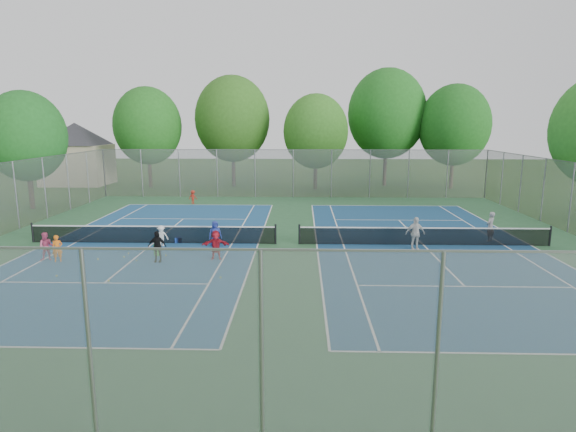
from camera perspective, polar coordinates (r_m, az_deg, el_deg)
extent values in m
plane|color=#264A17|center=(24.96, -0.07, -3.37)|extent=(120.00, 120.00, 0.00)
cube|color=#2C5E37|center=(24.96, -0.07, -3.36)|extent=(32.00, 32.00, 0.01)
cube|color=navy|center=(26.11, -15.63, -3.10)|extent=(10.97, 23.77, 0.01)
cube|color=navy|center=(25.72, 15.75, -3.32)|extent=(10.97, 23.77, 0.01)
cube|color=black|center=(26.01, -15.68, -2.16)|extent=(12.87, 0.10, 0.91)
cube|color=black|center=(25.62, 15.80, -2.37)|extent=(12.87, 0.10, 0.91)
cube|color=gray|center=(40.39, 0.61, 5.04)|extent=(32.00, 0.10, 4.00)
cube|color=gray|center=(9.21, -3.14, -16.11)|extent=(32.00, 0.10, 4.00)
cube|color=#B7A88C|center=(53.42, -23.66, 5.58)|extent=(6.00, 5.00, 4.00)
pyramid|color=#2D2D33|center=(53.25, -24.01, 10.08)|extent=(11.03, 11.03, 2.20)
cylinder|color=#443326|center=(48.66, -16.05, 5.33)|extent=(0.36, 0.36, 3.50)
ellipsoid|color=#1E5D1A|center=(48.46, -16.31, 10.22)|extent=(6.40, 6.40, 7.36)
cylinder|color=#443326|center=(47.83, -6.48, 5.81)|extent=(0.36, 0.36, 3.85)
ellipsoid|color=#2C5C1A|center=(47.64, -6.60, 11.36)|extent=(7.20, 7.20, 8.28)
cylinder|color=#443326|center=(45.42, 3.26, 5.15)|extent=(0.36, 0.36, 3.15)
ellipsoid|color=#316C1F|center=(45.19, 3.31, 9.98)|extent=(6.00, 6.00, 6.90)
cylinder|color=#443326|center=(49.04, 11.41, 6.00)|extent=(0.36, 0.36, 4.20)
ellipsoid|color=#1C5B1A|center=(48.88, 11.64, 11.78)|extent=(7.60, 7.60, 8.74)
cylinder|color=#443326|center=(48.53, 18.82, 5.16)|extent=(0.36, 0.36, 3.50)
ellipsoid|color=#1A5619|center=(48.33, 19.13, 10.15)|extent=(6.60, 6.60, 7.59)
cylinder|color=#443326|center=(39.72, -28.19, 3.02)|extent=(0.36, 0.36, 3.15)
ellipsoid|color=#19571C|center=(39.46, -28.68, 8.30)|extent=(5.60, 5.60, 6.44)
cube|color=#173FB2|center=(25.90, -12.85, -2.78)|extent=(0.41, 0.41, 0.29)
cube|color=green|center=(23.62, -15.28, -3.93)|extent=(0.36, 0.36, 0.53)
imported|color=orange|center=(24.08, -25.67, -3.50)|extent=(0.53, 0.46, 1.23)
imported|color=#D5537E|center=(24.50, -26.72, -3.26)|extent=(0.74, 0.64, 1.32)
imported|color=white|center=(25.26, -14.78, -2.30)|extent=(0.72, 0.43, 1.08)
imported|color=black|center=(22.44, -15.25, -3.53)|extent=(0.84, 0.36, 1.43)
imported|color=navy|center=(24.59, -8.63, -2.11)|extent=(0.77, 0.64, 1.34)
imported|color=#AD1827|center=(22.33, -8.55, -3.42)|extent=(1.28, 0.46, 1.36)
imported|color=#B22619|center=(37.97, -11.20, 2.21)|extent=(0.75, 0.52, 1.05)
imported|color=gray|center=(27.57, 22.85, -1.17)|extent=(0.69, 0.67, 1.59)
imported|color=silver|center=(24.50, 14.84, -2.02)|extent=(1.02, 0.53, 1.66)
sphere|color=yellow|center=(23.77, -21.60, -4.81)|extent=(0.07, 0.07, 0.07)
sphere|color=#C0DF33|center=(19.76, -8.01, -7.28)|extent=(0.07, 0.07, 0.07)
sphere|color=gold|center=(24.26, -18.38, -4.29)|extent=(0.07, 0.07, 0.07)
sphere|color=yellow|center=(21.91, -25.73, -6.45)|extent=(0.07, 0.07, 0.07)
sphere|color=#B2C12C|center=(23.42, -14.27, -4.60)|extent=(0.07, 0.07, 0.07)
sphere|color=yellow|center=(24.67, -14.81, -3.83)|extent=(0.07, 0.07, 0.07)
sphere|color=yellow|center=(20.44, -20.49, -7.26)|extent=(0.07, 0.07, 0.07)
sphere|color=#D0DE33|center=(22.96, -17.51, -5.09)|extent=(0.07, 0.07, 0.07)
sphere|color=#D8F438|center=(23.73, -18.85, -4.65)|extent=(0.07, 0.07, 0.07)
sphere|color=#C7F438|center=(24.71, -15.03, -3.82)|extent=(0.07, 0.07, 0.07)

